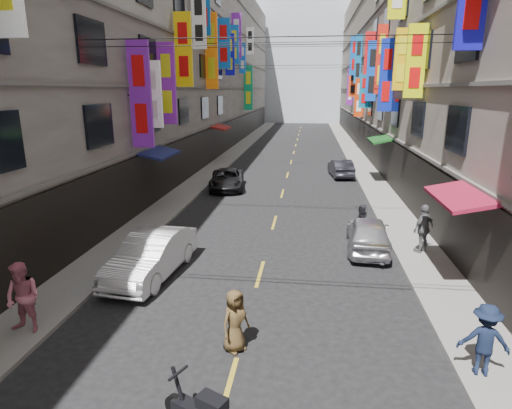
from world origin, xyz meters
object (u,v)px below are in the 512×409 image
(pedestrian_lfar, at_px, (23,298))
(pedestrian_crossing, at_px, (235,321))
(pedestrian_rnear, at_px, (485,340))
(car_right_mid, at_px, (368,233))
(car_right_far, at_px, (341,168))
(car_left_far, at_px, (227,179))
(pedestrian_rfar, at_px, (424,229))
(scooter_far_right, at_px, (362,216))
(car_left_mid, at_px, (151,255))

(pedestrian_lfar, height_order, pedestrian_crossing, pedestrian_lfar)
(pedestrian_rnear, distance_m, pedestrian_crossing, 5.59)
(car_right_mid, xyz_separation_m, car_right_far, (-0.09, 14.99, -0.05))
(pedestrian_rnear, height_order, pedestrian_crossing, pedestrian_rnear)
(car_left_far, xyz_separation_m, pedestrian_rnear, (9.13, -17.80, 0.32))
(car_left_far, height_order, pedestrian_crossing, pedestrian_crossing)
(pedestrian_rnear, distance_m, pedestrian_rfar, 7.50)
(car_left_far, height_order, pedestrian_rfar, pedestrian_rfar)
(pedestrian_crossing, bearing_deg, car_left_far, 50.87)
(scooter_far_right, height_order, car_left_far, car_left_far)
(scooter_far_right, distance_m, pedestrian_lfar, 14.44)
(car_left_mid, distance_m, pedestrian_crossing, 5.34)
(car_right_mid, xyz_separation_m, pedestrian_rnear, (1.49, -7.77, 0.26))
(car_left_far, distance_m, car_right_mid, 12.61)
(scooter_far_right, bearing_deg, car_left_far, -26.20)
(pedestrian_lfar, relative_size, pedestrian_rnear, 1.14)
(pedestrian_lfar, distance_m, pedestrian_rfar, 13.62)
(scooter_far_right, height_order, car_left_mid, car_left_mid)
(car_left_mid, xyz_separation_m, pedestrian_rfar, (9.69, 3.15, 0.31))
(pedestrian_rfar, bearing_deg, pedestrian_crossing, 9.53)
(scooter_far_right, relative_size, pedestrian_rnear, 1.07)
(car_left_far, xyz_separation_m, pedestrian_lfar, (-1.94, -17.46, 0.44))
(pedestrian_lfar, distance_m, pedestrian_crossing, 5.50)
(car_left_mid, relative_size, pedestrian_rnear, 2.75)
(car_left_mid, relative_size, car_left_far, 1.01)
(car_right_mid, bearing_deg, car_left_mid, 28.03)
(car_right_far, distance_m, pedestrian_rfar, 15.43)
(scooter_far_right, relative_size, car_right_mid, 0.43)
(scooter_far_right, bearing_deg, car_left_mid, 55.57)
(scooter_far_right, bearing_deg, pedestrian_rnear, 112.06)
(pedestrian_crossing, bearing_deg, pedestrian_lfar, 129.63)
(car_left_far, relative_size, pedestrian_rnear, 2.73)
(pedestrian_crossing, bearing_deg, car_right_mid, 10.46)
(car_left_mid, relative_size, pedestrian_rfar, 2.42)
(pedestrian_rfar, bearing_deg, pedestrian_lfar, -8.21)
(scooter_far_right, xyz_separation_m, pedestrian_crossing, (-4.21, -10.65, 0.36))
(car_left_mid, height_order, pedestrian_lfar, pedestrian_lfar)
(car_left_mid, bearing_deg, car_right_far, 73.50)
(car_right_far, distance_m, pedestrian_lfar, 24.35)
(car_left_far, relative_size, pedestrian_rfar, 2.40)
(pedestrian_lfar, bearing_deg, car_left_mid, 71.31)
(scooter_far_right, xyz_separation_m, pedestrian_rnear, (1.37, -11.01, 0.51))
(scooter_far_right, relative_size, pedestrian_rfar, 0.94)
(car_right_mid, bearing_deg, pedestrian_rnear, 104.75)
(pedestrian_rfar, bearing_deg, pedestrian_rnear, 46.15)
(car_right_far, bearing_deg, car_left_far, 26.70)
(scooter_far_right, xyz_separation_m, car_right_mid, (-0.12, -3.24, 0.25))
(car_right_mid, distance_m, pedestrian_rnear, 7.92)
(car_left_far, relative_size, pedestrian_lfar, 2.39)
(pedestrian_rfar, height_order, pedestrian_crossing, pedestrian_rfar)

